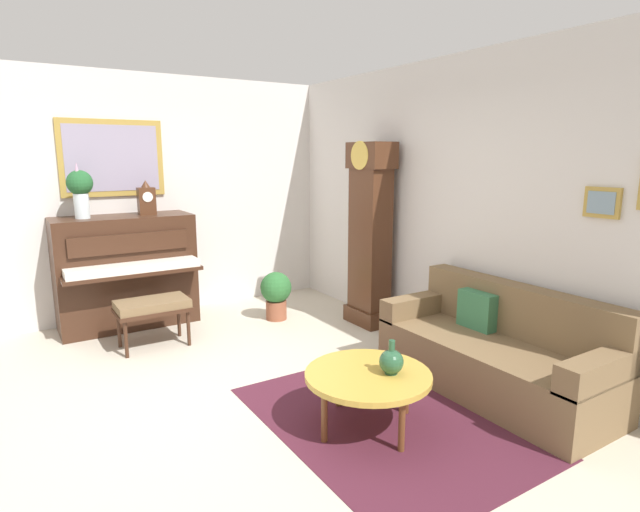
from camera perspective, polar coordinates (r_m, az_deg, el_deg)
name	(u,v)px	position (r m, az deg, el deg)	size (l,w,h in m)	color
ground_plane	(222,404)	(4.27, -10.91, -15.96)	(6.40, 6.00, 0.10)	beige
wall_left	(133,197)	(6.32, -20.18, 6.25)	(0.13, 4.90, 2.80)	silver
wall_back	(448,205)	(5.17, 14.16, 5.53)	(5.30, 0.13, 2.80)	silver
area_rug	(384,420)	(3.89, 7.18, -17.76)	(2.10, 1.50, 0.01)	#4C1E2D
piano	(126,271)	(6.03, -20.83, -1.58)	(0.87, 1.44, 1.23)	#3D2316
piano_bench	(152,307)	(5.33, -18.22, -5.46)	(0.42, 0.70, 0.48)	#3D2316
grandfather_clock	(370,240)	(5.67, 5.59, 1.84)	(0.52, 0.34, 2.03)	#4C2B19
couch	(497,353)	(4.44, 19.16, -10.17)	(1.90, 0.80, 0.84)	brown
coffee_table	(368,377)	(3.64, 5.39, -13.27)	(0.88, 0.88, 0.41)	gold
mantel_clock	(146,199)	(5.97, -18.83, 6.03)	(0.13, 0.18, 0.38)	#4C2B19
flower_vase	(80,188)	(5.85, -25.24, 6.87)	(0.26, 0.26, 0.58)	silver
green_jug	(391,361)	(3.60, 7.98, -11.60)	(0.17, 0.17, 0.24)	#234C33
potted_plant	(276,292)	(5.94, -4.94, -4.06)	(0.36, 0.36, 0.56)	#935138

